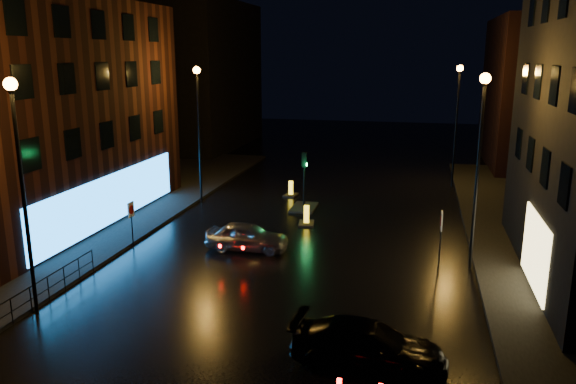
{
  "coord_description": "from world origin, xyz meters",
  "views": [
    {
      "loc": [
        5.29,
        -18.1,
        9.13
      ],
      "look_at": [
        -0.51,
        6.78,
        2.8
      ],
      "focal_mm": 35.0,
      "sensor_mm": 36.0,
      "label": 1
    }
  ],
  "objects_px": {
    "traffic_signal": "(304,200)",
    "road_sign_left": "(131,214)",
    "bollard_near": "(306,220)",
    "silver_hatchback": "(247,236)",
    "road_sign_right": "(441,226)",
    "dark_sedan": "(368,346)",
    "bollard_far": "(291,192)"
  },
  "relations": [
    {
      "from": "bollard_near",
      "to": "bollard_far",
      "type": "distance_m",
      "value": 6.43
    },
    {
      "from": "bollard_far",
      "to": "road_sign_left",
      "type": "distance_m",
      "value": 12.73
    },
    {
      "from": "road_sign_left",
      "to": "bollard_far",
      "type": "bearing_deg",
      "value": 65.48
    },
    {
      "from": "bollard_far",
      "to": "road_sign_left",
      "type": "xyz_separation_m",
      "value": [
        -5.23,
        -11.52,
        1.45
      ]
    },
    {
      "from": "bollard_near",
      "to": "bollard_far",
      "type": "xyz_separation_m",
      "value": [
        -2.25,
        6.03,
        -0.02
      ]
    },
    {
      "from": "traffic_signal",
      "to": "road_sign_left",
      "type": "height_order",
      "value": "traffic_signal"
    },
    {
      "from": "traffic_signal",
      "to": "road_sign_right",
      "type": "relative_size",
      "value": 1.4
    },
    {
      "from": "road_sign_right",
      "to": "traffic_signal",
      "type": "bearing_deg",
      "value": -46.46
    },
    {
      "from": "bollard_far",
      "to": "road_sign_right",
      "type": "bearing_deg",
      "value": -42.99
    },
    {
      "from": "dark_sedan",
      "to": "road_sign_right",
      "type": "height_order",
      "value": "road_sign_right"
    },
    {
      "from": "bollard_near",
      "to": "road_sign_right",
      "type": "height_order",
      "value": "road_sign_right"
    },
    {
      "from": "silver_hatchback",
      "to": "road_sign_right",
      "type": "bearing_deg",
      "value": -90.78
    },
    {
      "from": "silver_hatchback",
      "to": "bollard_far",
      "type": "relative_size",
      "value": 3.23
    },
    {
      "from": "bollard_near",
      "to": "road_sign_left",
      "type": "height_order",
      "value": "road_sign_left"
    },
    {
      "from": "bollard_near",
      "to": "road_sign_right",
      "type": "distance_m",
      "value": 8.51
    },
    {
      "from": "road_sign_left",
      "to": "road_sign_right",
      "type": "relative_size",
      "value": 0.91
    },
    {
      "from": "bollard_near",
      "to": "silver_hatchback",
      "type": "bearing_deg",
      "value": -120.56
    },
    {
      "from": "traffic_signal",
      "to": "bollard_near",
      "type": "relative_size",
      "value": 2.6
    },
    {
      "from": "road_sign_left",
      "to": "traffic_signal",
      "type": "bearing_deg",
      "value": 52.19
    },
    {
      "from": "dark_sedan",
      "to": "road_sign_right",
      "type": "distance_m",
      "value": 9.37
    },
    {
      "from": "bollard_far",
      "to": "road_sign_right",
      "type": "distance_m",
      "value": 14.19
    },
    {
      "from": "dark_sedan",
      "to": "bollard_near",
      "type": "xyz_separation_m",
      "value": [
        -4.61,
        13.7,
        -0.44
      ]
    },
    {
      "from": "bollard_near",
      "to": "road_sign_right",
      "type": "bearing_deg",
      "value": -42.23
    },
    {
      "from": "traffic_signal",
      "to": "road_sign_right",
      "type": "height_order",
      "value": "traffic_signal"
    },
    {
      "from": "dark_sedan",
      "to": "bollard_near",
      "type": "distance_m",
      "value": 14.46
    },
    {
      "from": "road_sign_right",
      "to": "bollard_near",
      "type": "bearing_deg",
      "value": -35.02
    },
    {
      "from": "dark_sedan",
      "to": "road_sign_left",
      "type": "distance_m",
      "value": 14.65
    },
    {
      "from": "bollard_near",
      "to": "bollard_far",
      "type": "height_order",
      "value": "bollard_near"
    },
    {
      "from": "silver_hatchback",
      "to": "road_sign_right",
      "type": "relative_size",
      "value": 1.59
    },
    {
      "from": "traffic_signal",
      "to": "bollard_near",
      "type": "distance_m",
      "value": 3.27
    },
    {
      "from": "silver_hatchback",
      "to": "bollard_near",
      "type": "xyz_separation_m",
      "value": [
        1.94,
        4.68,
        -0.43
      ]
    },
    {
      "from": "traffic_signal",
      "to": "road_sign_left",
      "type": "xyz_separation_m",
      "value": [
        -6.7,
        -8.66,
        1.17
      ]
    }
  ]
}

